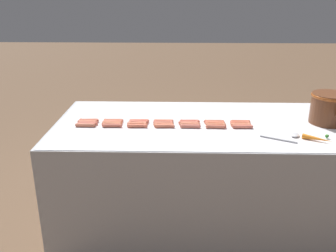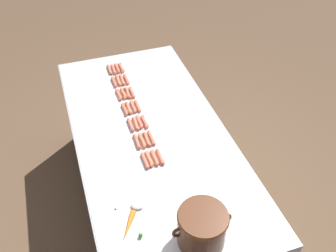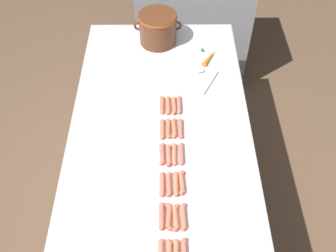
# 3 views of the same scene
# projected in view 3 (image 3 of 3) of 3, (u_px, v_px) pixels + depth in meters

# --- Properties ---
(ground_plane) EXTENTS (20.00, 20.00, 0.00)m
(ground_plane) POSITION_uv_depth(u_px,v_px,m) (162.00, 214.00, 2.63)
(ground_plane) COLOR brown
(griddle_counter) EXTENTS (0.97, 2.02, 0.83)m
(griddle_counter) POSITION_uv_depth(u_px,v_px,m) (161.00, 182.00, 2.31)
(griddle_counter) COLOR #ADAFB5
(griddle_counter) RESTS_ON ground_plane
(back_cabinet) EXTENTS (0.89, 0.71, 0.95)m
(back_cabinet) POSITION_uv_depth(u_px,v_px,m) (191.00, 21.00, 3.28)
(back_cabinet) COLOR #939599
(back_cabinet) RESTS_ON ground_plane
(hot_dog_2) EXTENTS (0.03, 0.14, 0.02)m
(hot_dog_2) POSITION_uv_depth(u_px,v_px,m) (162.00, 216.00, 1.70)
(hot_dog_2) COLOR #CF6651
(hot_dog_2) RESTS_ON griddle_counter
(hot_dog_3) EXTENTS (0.03, 0.14, 0.02)m
(hot_dog_3) POSITION_uv_depth(u_px,v_px,m) (162.00, 184.00, 1.81)
(hot_dog_3) COLOR #D76B51
(hot_dog_3) RESTS_ON griddle_counter
(hot_dog_4) EXTENTS (0.03, 0.14, 0.02)m
(hot_dog_4) POSITION_uv_depth(u_px,v_px,m) (162.00, 154.00, 1.92)
(hot_dog_4) COLOR #D76554
(hot_dog_4) RESTS_ON griddle_counter
(hot_dog_5) EXTENTS (0.03, 0.14, 0.02)m
(hot_dog_5) POSITION_uv_depth(u_px,v_px,m) (162.00, 129.00, 2.03)
(hot_dog_5) COLOR #D47056
(hot_dog_5) RESTS_ON griddle_counter
(hot_dog_6) EXTENTS (0.03, 0.14, 0.02)m
(hot_dog_6) POSITION_uv_depth(u_px,v_px,m) (162.00, 105.00, 2.14)
(hot_dog_6) COLOR #D1664D
(hot_dog_6) RESTS_ON griddle_counter
(hot_dog_9) EXTENTS (0.03, 0.14, 0.02)m
(hot_dog_9) POSITION_uv_depth(u_px,v_px,m) (169.00, 217.00, 1.70)
(hot_dog_9) COLOR #CF644F
(hot_dog_9) RESTS_ON griddle_counter
(hot_dog_10) EXTENTS (0.03, 0.14, 0.02)m
(hot_dog_10) POSITION_uv_depth(u_px,v_px,m) (169.00, 184.00, 1.81)
(hot_dog_10) COLOR #CD6954
(hot_dog_10) RESTS_ON griddle_counter
(hot_dog_11) EXTENTS (0.03, 0.14, 0.02)m
(hot_dog_11) POSITION_uv_depth(u_px,v_px,m) (169.00, 155.00, 1.91)
(hot_dog_11) COLOR #CE6A53
(hot_dog_11) RESTS_ON griddle_counter
(hot_dog_12) EXTENTS (0.03, 0.14, 0.02)m
(hot_dog_12) POSITION_uv_depth(u_px,v_px,m) (168.00, 128.00, 2.03)
(hot_dog_12) COLOR #D6694C
(hot_dog_12) RESTS_ON griddle_counter
(hot_dog_13) EXTENTS (0.03, 0.14, 0.02)m
(hot_dog_13) POSITION_uv_depth(u_px,v_px,m) (168.00, 105.00, 2.14)
(hot_dog_13) COLOR #D46C50
(hot_dog_13) RESTS_ON griddle_counter
(hot_dog_16) EXTENTS (0.03, 0.14, 0.02)m
(hot_dog_16) POSITION_uv_depth(u_px,v_px,m) (176.00, 218.00, 1.70)
(hot_dog_16) COLOR #CE6E4D
(hot_dog_16) RESTS_ON griddle_counter
(hot_dog_17) EXTENTS (0.03, 0.14, 0.02)m
(hot_dog_17) POSITION_uv_depth(u_px,v_px,m) (176.00, 184.00, 1.81)
(hot_dog_17) COLOR #D17151
(hot_dog_17) RESTS_ON griddle_counter
(hot_dog_18) EXTENTS (0.03, 0.14, 0.02)m
(hot_dog_18) POSITION_uv_depth(u_px,v_px,m) (174.00, 154.00, 1.92)
(hot_dog_18) COLOR #CE7253
(hot_dog_18) RESTS_ON griddle_counter
(hot_dog_19) EXTENTS (0.03, 0.14, 0.02)m
(hot_dog_19) POSITION_uv_depth(u_px,v_px,m) (174.00, 128.00, 2.03)
(hot_dog_19) COLOR #CA6F4D
(hot_dog_19) RESTS_ON griddle_counter
(hot_dog_20) EXTENTS (0.03, 0.14, 0.02)m
(hot_dog_20) POSITION_uv_depth(u_px,v_px,m) (174.00, 106.00, 2.14)
(hot_dog_20) COLOR #CF7250
(hot_dog_20) RESTS_ON griddle_counter
(hot_dog_23) EXTENTS (0.03, 0.14, 0.02)m
(hot_dog_23) POSITION_uv_depth(u_px,v_px,m) (184.00, 217.00, 1.70)
(hot_dog_23) COLOR #D7674C
(hot_dog_23) RESTS_ON griddle_counter
(hot_dog_24) EXTENTS (0.03, 0.14, 0.02)m
(hot_dog_24) POSITION_uv_depth(u_px,v_px,m) (182.00, 183.00, 1.81)
(hot_dog_24) COLOR #CF684C
(hot_dog_24) RESTS_ON griddle_counter
(hot_dog_25) EXTENTS (0.02, 0.14, 0.02)m
(hot_dog_25) POSITION_uv_depth(u_px,v_px,m) (181.00, 154.00, 1.92)
(hot_dog_25) COLOR #C96655
(hot_dog_25) RESTS_ON griddle_counter
(hot_dog_26) EXTENTS (0.03, 0.14, 0.02)m
(hot_dog_26) POSITION_uv_depth(u_px,v_px,m) (181.00, 128.00, 2.03)
(hot_dog_26) COLOR #CD654F
(hot_dog_26) RESTS_ON griddle_counter
(hot_dog_27) EXTENTS (0.03, 0.14, 0.02)m
(hot_dog_27) POSITION_uv_depth(u_px,v_px,m) (179.00, 105.00, 2.14)
(hot_dog_27) COLOR #D26855
(hot_dog_27) RESTS_ON griddle_counter
(bean_pot) EXTENTS (0.31, 0.25, 0.20)m
(bean_pot) POSITION_uv_depth(u_px,v_px,m) (158.00, 27.00, 2.44)
(bean_pot) COLOR #562D19
(bean_pot) RESTS_ON griddle_counter
(serving_spoon) EXTENTS (0.16, 0.26, 0.02)m
(serving_spoon) POSITION_uv_depth(u_px,v_px,m) (203.00, 74.00, 2.31)
(serving_spoon) COLOR #B7B7BC
(serving_spoon) RESTS_ON griddle_counter
(carrot) EXTENTS (0.11, 0.17, 0.03)m
(carrot) POSITION_uv_depth(u_px,v_px,m) (209.00, 56.00, 2.40)
(carrot) COLOR orange
(carrot) RESTS_ON griddle_counter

